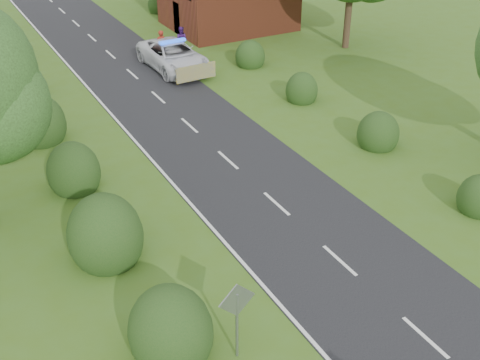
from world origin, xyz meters
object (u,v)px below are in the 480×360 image
police_van (173,56)px  pedestrian_purple (181,40)px  road_sign (237,310)px  pedestrian_red (161,45)px

police_van → pedestrian_purple: bearing=56.0°
road_sign → police_van: (7.50, 21.63, -0.84)m
road_sign → pedestrian_purple: size_ratio=1.52×
police_van → pedestrian_purple: police_van is taller
road_sign → police_van: road_sign is taller
police_van → pedestrian_red: 2.04m
pedestrian_red → pedestrian_purple: size_ratio=1.08×
pedestrian_red → road_sign: bearing=67.3°
road_sign → pedestrian_purple: bearing=69.3°
pedestrian_purple → police_van: bearing=93.6°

